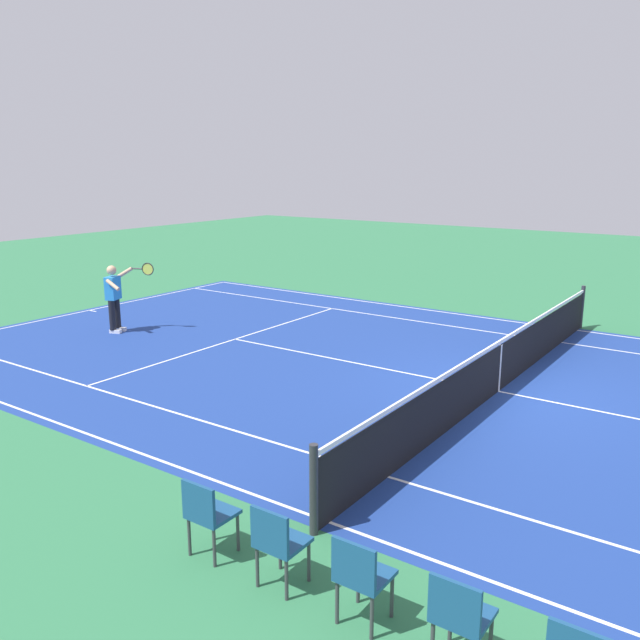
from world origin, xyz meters
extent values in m
plane|color=#2D7247|center=(0.00, 0.00, 0.00)|extent=(60.00, 60.00, 0.00)
cube|color=navy|center=(0.00, 0.00, 0.00)|extent=(24.20, 11.40, 0.00)
cube|color=white|center=(11.90, 0.00, 0.00)|extent=(0.05, 11.00, 0.01)
cube|color=white|center=(0.00, -5.50, 0.00)|extent=(23.80, 0.05, 0.01)
cube|color=white|center=(0.00, 5.50, 0.00)|extent=(23.80, 0.05, 0.01)
cube|color=white|center=(0.00, -4.11, 0.00)|extent=(23.80, 0.05, 0.01)
cube|color=white|center=(0.00, 4.11, 0.00)|extent=(23.80, 0.05, 0.01)
cube|color=white|center=(6.40, 0.00, 0.00)|extent=(0.05, 8.22, 0.01)
cube|color=white|center=(0.00, 0.00, 0.00)|extent=(12.80, 0.05, 0.01)
cube|color=white|center=(11.75, 0.00, 0.00)|extent=(0.30, 0.05, 0.01)
cylinder|color=#2D2D33|center=(0.00, -5.80, 0.54)|extent=(0.10, 0.10, 1.08)
cylinder|color=#2D2D33|center=(0.00, 5.80, 0.54)|extent=(0.10, 0.10, 1.08)
cube|color=black|center=(0.00, 0.00, 0.44)|extent=(0.02, 11.60, 0.88)
cube|color=white|center=(0.00, 0.00, 0.95)|extent=(0.04, 11.60, 0.06)
cube|color=white|center=(0.00, 0.00, 0.44)|extent=(0.04, 0.06, 0.88)
cylinder|color=black|center=(9.24, 1.26, 0.45)|extent=(0.15, 0.15, 0.74)
cube|color=white|center=(9.19, 1.24, 0.04)|extent=(0.30, 0.20, 0.09)
cylinder|color=black|center=(9.33, 1.04, 0.45)|extent=(0.15, 0.15, 0.74)
cube|color=white|center=(9.28, 1.02, 0.04)|extent=(0.30, 0.20, 0.09)
cube|color=#2884D1|center=(9.29, 1.15, 1.10)|extent=(0.36, 0.44, 0.56)
sphere|color=#DBAA84|center=(9.29, 1.15, 1.53)|extent=(0.23, 0.23, 0.23)
cylinder|color=#DBAA84|center=(9.02, 1.35, 1.23)|extent=(0.41, 0.11, 0.26)
cylinder|color=#DBAA84|center=(9.23, 0.83, 1.43)|extent=(0.38, 0.34, 0.30)
cylinder|color=#232326|center=(8.96, 0.65, 1.54)|extent=(0.27, 0.14, 0.04)
torus|color=#232326|center=(8.69, 0.55, 1.54)|extent=(0.30, 0.14, 0.31)
cylinder|color=#C6D84C|center=(8.69, 0.55, 1.54)|extent=(0.25, 0.10, 0.27)
cylinder|color=#38383D|center=(-1.96, 6.53, 0.22)|extent=(0.04, 0.04, 0.44)
cylinder|color=#38383D|center=(-2.32, 6.53, 0.22)|extent=(0.04, 0.04, 0.44)
cube|color=navy|center=(-2.14, 6.71, 0.46)|extent=(0.44, 0.44, 0.04)
cube|color=navy|center=(-2.14, 6.91, 0.68)|extent=(0.44, 0.04, 0.40)
cylinder|color=#38383D|center=(-1.03, 6.53, 0.22)|extent=(0.04, 0.04, 0.44)
cylinder|color=#38383D|center=(-1.39, 6.53, 0.22)|extent=(0.04, 0.04, 0.44)
cylinder|color=#38383D|center=(-1.03, 6.89, 0.22)|extent=(0.04, 0.04, 0.44)
cylinder|color=#38383D|center=(-1.39, 6.89, 0.22)|extent=(0.04, 0.04, 0.44)
cube|color=navy|center=(-1.21, 6.71, 0.46)|extent=(0.44, 0.44, 0.04)
cube|color=navy|center=(-1.21, 6.91, 0.68)|extent=(0.44, 0.04, 0.40)
cylinder|color=#38383D|center=(-0.10, 6.53, 0.22)|extent=(0.04, 0.04, 0.44)
cylinder|color=#38383D|center=(-0.46, 6.53, 0.22)|extent=(0.04, 0.04, 0.44)
cylinder|color=#38383D|center=(-0.10, 6.89, 0.22)|extent=(0.04, 0.04, 0.44)
cylinder|color=#38383D|center=(-0.46, 6.89, 0.22)|extent=(0.04, 0.04, 0.44)
cube|color=navy|center=(-0.28, 6.71, 0.46)|extent=(0.44, 0.44, 0.04)
cube|color=navy|center=(-0.28, 6.91, 0.68)|extent=(0.44, 0.04, 0.40)
cylinder|color=#38383D|center=(0.84, 6.53, 0.22)|extent=(0.04, 0.04, 0.44)
cylinder|color=#38383D|center=(0.48, 6.53, 0.22)|extent=(0.04, 0.04, 0.44)
cylinder|color=#38383D|center=(0.84, 6.89, 0.22)|extent=(0.04, 0.04, 0.44)
cylinder|color=#38383D|center=(0.48, 6.89, 0.22)|extent=(0.04, 0.04, 0.44)
cube|color=navy|center=(0.66, 6.71, 0.46)|extent=(0.44, 0.44, 0.04)
cube|color=navy|center=(0.66, 6.91, 0.68)|extent=(0.44, 0.04, 0.40)
camera|label=1|loc=(-3.87, 11.23, 4.06)|focal=37.17mm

